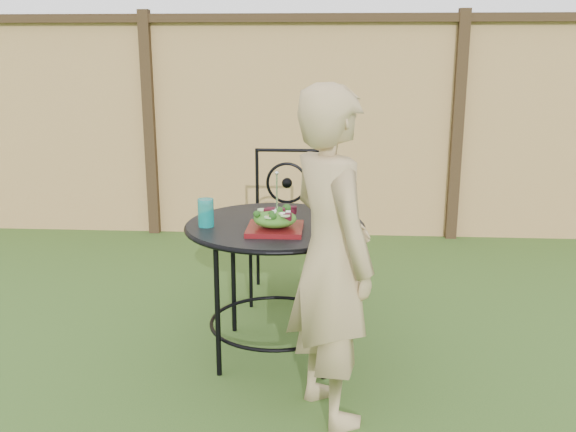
% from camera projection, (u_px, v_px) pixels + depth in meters
% --- Properties ---
extents(ground, '(60.00, 60.00, 0.00)m').
position_uv_depth(ground, '(282.00, 343.00, 3.57)').
color(ground, '#264917').
rests_on(ground, ground).
extents(fence, '(8.00, 0.12, 1.90)m').
position_uv_depth(fence, '(301.00, 126.00, 5.45)').
color(fence, tan).
rests_on(fence, ground).
extents(patio_table, '(0.92, 0.92, 0.72)m').
position_uv_depth(patio_table, '(275.00, 249.00, 3.31)').
color(patio_table, black).
rests_on(patio_table, ground).
extents(patio_chair, '(0.46, 0.46, 0.95)m').
position_uv_depth(patio_chair, '(285.00, 220.00, 4.18)').
color(patio_chair, black).
rests_on(patio_chair, ground).
extents(diner, '(0.56, 0.63, 1.46)m').
position_uv_depth(diner, '(331.00, 257.00, 2.72)').
color(diner, tan).
rests_on(diner, ground).
extents(salad_plate, '(0.27, 0.27, 0.02)m').
position_uv_depth(salad_plate, '(275.00, 229.00, 3.13)').
color(salad_plate, '#4B0A11').
rests_on(salad_plate, patio_table).
extents(salad, '(0.21, 0.21, 0.08)m').
position_uv_depth(salad, '(275.00, 219.00, 3.11)').
color(salad, '#235614').
rests_on(salad, salad_plate).
extents(fork, '(0.01, 0.01, 0.18)m').
position_uv_depth(fork, '(277.00, 193.00, 3.08)').
color(fork, silver).
rests_on(fork, salad).
extents(drinking_glass, '(0.08, 0.08, 0.14)m').
position_uv_depth(drinking_glass, '(206.00, 213.00, 3.20)').
color(drinking_glass, '#0B807E').
rests_on(drinking_glass, patio_table).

